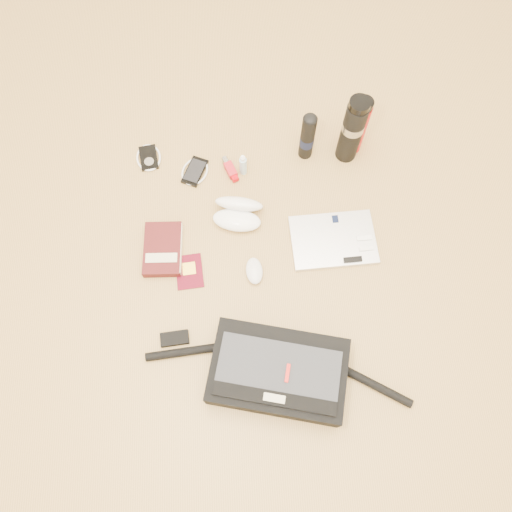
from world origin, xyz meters
The scene contains 14 objects.
ground centered at (0.00, 0.00, 0.00)m, with size 4.00×4.00×0.00m, color #A48044.
messenger_bag centered at (0.01, -0.32, 0.05)m, with size 0.81×0.33×0.11m.
laptop centered at (0.24, 0.12, 0.01)m, with size 0.29×0.21×0.03m.
book centered at (-0.34, 0.12, 0.02)m, with size 0.13×0.20×0.04m.
passport centered at (-0.25, 0.04, 0.00)m, with size 0.10×0.13×0.01m.
mouse centered at (-0.03, 0.02, 0.02)m, with size 0.06×0.10×0.03m.
sunglasses_case centered at (-0.08, 0.23, 0.03)m, with size 0.19×0.17×0.10m.
ipod centered at (-0.40, 0.49, 0.01)m, with size 0.10×0.11×0.01m.
phone centered at (-0.23, 0.42, 0.01)m, with size 0.12×0.13×0.01m.
inhaler centered at (-0.10, 0.42, 0.01)m, with size 0.06×0.11×0.03m.
spray_bottle centered at (-0.05, 0.41, 0.04)m, with size 0.03×0.03×0.10m.
aerosol_can centered at (0.18, 0.48, 0.11)m, with size 0.07×0.07×0.22m.
thermos_black centered at (0.33, 0.47, 0.15)m, with size 0.09×0.09×0.29m.
thermos_red centered at (0.36, 0.50, 0.13)m, with size 0.09×0.09×0.25m.
Camera 1 is at (-0.06, -0.55, 1.57)m, focal length 35.00 mm.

